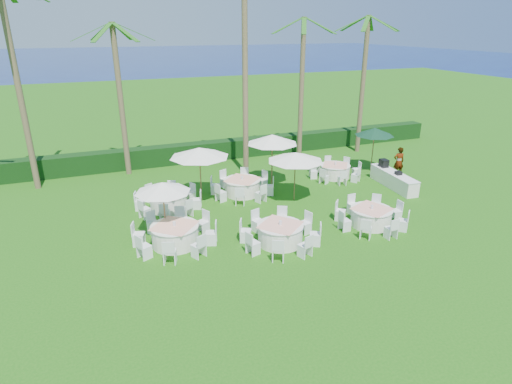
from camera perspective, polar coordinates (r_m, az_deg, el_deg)
ground at (r=18.39m, az=4.23°, el=-5.84°), size 120.00×120.00×0.00m
hedge at (r=28.73m, az=-6.03°, el=5.51°), size 34.00×1.00×1.20m
ocean at (r=117.23m, az=-18.46°, el=16.22°), size 260.00×260.00×0.00m
banquet_table_a at (r=17.76m, az=-10.75°, el=-5.59°), size 3.36×3.36×1.02m
banquet_table_b at (r=17.60m, az=3.24°, el=-5.52°), size 3.28×3.28×1.00m
banquet_table_c at (r=19.79m, az=15.08°, el=-3.16°), size 3.19×3.19×0.97m
banquet_table_d at (r=21.18m, az=-11.60°, el=-1.19°), size 3.16×3.16×0.97m
banquet_table_e at (r=22.59m, az=-1.85°, el=0.76°), size 3.26×3.26×1.00m
banquet_table_f at (r=25.58m, az=10.48°, el=2.81°), size 3.06×3.06×0.93m
umbrella_a at (r=17.80m, az=-12.37°, el=0.62°), size 2.31×2.31×2.45m
umbrella_b at (r=21.32m, az=5.28°, el=4.70°), size 2.83×2.83×2.53m
umbrella_c at (r=21.34m, az=-7.57°, el=5.26°), size 2.97×2.97×2.78m
umbrella_d at (r=23.18m, az=2.19°, el=7.05°), size 2.78×2.78×2.92m
umbrella_green at (r=26.73m, az=15.53°, el=7.75°), size 2.34×2.34×2.69m
buffet_table at (r=24.84m, az=17.81°, el=1.66°), size 0.98×3.63×1.28m
staff_person at (r=26.55m, az=18.49°, el=3.83°), size 0.72×0.55×1.78m
palm_a at (r=25.28m, az=-29.21°, el=12.66°), size 4.22×4.38×10.46m
palm_b at (r=25.98m, az=-17.68°, el=12.32°), size 4.40×3.99×8.58m
palm_c at (r=24.55m, az=-1.48°, el=17.51°), size 4.41×4.05×12.50m
palm_d at (r=28.62m, az=6.11°, el=14.25°), size 4.41×4.06×8.89m
palm_e at (r=30.55m, az=14.10°, el=14.31°), size 4.36×4.27×9.01m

